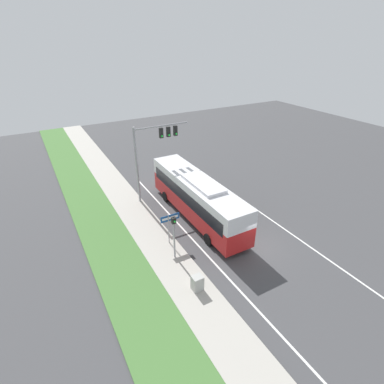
# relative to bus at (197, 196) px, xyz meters

# --- Properties ---
(ground_plane) EXTENTS (80.00, 80.00, 0.00)m
(ground_plane) POSITION_rel_bus_xyz_m (1.68, -5.51, -2.07)
(ground_plane) COLOR #424244
(sidewalk) EXTENTS (2.80, 80.00, 0.12)m
(sidewalk) POSITION_rel_bus_xyz_m (-4.52, -5.51, -2.01)
(sidewalk) COLOR #ADA89E
(sidewalk) RESTS_ON ground_plane
(grass_verge) EXTENTS (3.60, 80.00, 0.10)m
(grass_verge) POSITION_rel_bus_xyz_m (-7.72, -5.51, -2.02)
(grass_verge) COLOR #477538
(grass_verge) RESTS_ON ground_plane
(lane_divider_near) EXTENTS (0.14, 30.00, 0.01)m
(lane_divider_near) POSITION_rel_bus_xyz_m (-1.92, -5.51, -2.07)
(lane_divider_near) COLOR silver
(lane_divider_near) RESTS_ON ground_plane
(lane_divider_far) EXTENTS (0.14, 30.00, 0.01)m
(lane_divider_far) POSITION_rel_bus_xyz_m (5.28, -5.51, -2.07)
(lane_divider_far) COLOR silver
(lane_divider_far) RESTS_ON ground_plane
(bus) EXTENTS (2.68, 12.24, 3.75)m
(bus) POSITION_rel_bus_xyz_m (0.00, 0.00, 0.00)
(bus) COLOR red
(bus) RESTS_ON ground_plane
(signal_gantry) EXTENTS (5.20, 0.41, 7.17)m
(signal_gantry) POSITION_rel_bus_xyz_m (-1.70, 4.86, 3.11)
(signal_gantry) COLOR #939399
(signal_gantry) RESTS_ON ground_plane
(pedestrian_signal) EXTENTS (0.28, 0.34, 3.40)m
(pedestrian_signal) POSITION_rel_bus_xyz_m (-4.07, -3.92, 0.21)
(pedestrian_signal) COLOR #939399
(pedestrian_signal) RESTS_ON ground_plane
(street_sign) EXTENTS (1.50, 0.08, 2.58)m
(street_sign) POSITION_rel_bus_xyz_m (-3.63, -2.25, -0.19)
(street_sign) COLOR #939399
(street_sign) RESTS_ON ground_plane
(utility_cabinet) EXTENTS (0.65, 0.57, 1.02)m
(utility_cabinet) POSITION_rel_bus_xyz_m (-4.21, -7.31, -1.45)
(utility_cabinet) COLOR #A8A8A3
(utility_cabinet) RESTS_ON sidewalk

